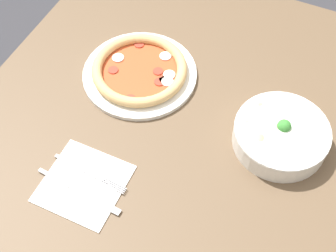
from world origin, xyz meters
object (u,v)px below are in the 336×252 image
Objects in this scene: pizza at (140,71)px; bowl at (281,134)px; fork at (89,173)px; knife at (75,189)px.

bowl reaches higher than pizza.
pizza is 1.34× the size of bowl.
bowl is (0.05, 0.38, 0.02)m from pizza.
knife is (0.05, -0.01, -0.00)m from fork.
fork is at bearing -54.30° from bowl.
knife is (0.35, 0.02, -0.01)m from pizza.
pizza reaches higher than knife.
pizza is 1.37× the size of knife.
pizza is 0.39m from bowl.
bowl is 0.44m from fork.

